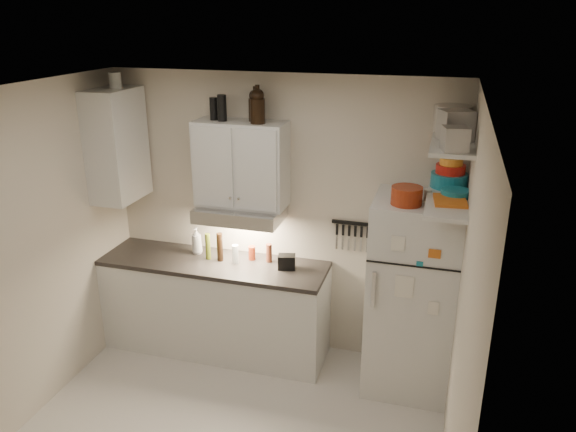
# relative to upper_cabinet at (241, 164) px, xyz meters

# --- Properties ---
(ceiling) EXTENTS (3.20, 3.00, 0.02)m
(ceiling) POSITION_rel_upper_cabinet_xyz_m (0.30, -1.33, 0.78)
(ceiling) COLOR silver
(ceiling) RESTS_ON ground
(back_wall) EXTENTS (3.20, 0.02, 2.60)m
(back_wall) POSITION_rel_upper_cabinet_xyz_m (0.30, 0.18, -0.53)
(back_wall) COLOR beige
(back_wall) RESTS_ON ground
(left_wall) EXTENTS (0.02, 3.00, 2.60)m
(left_wall) POSITION_rel_upper_cabinet_xyz_m (-1.31, -1.33, -0.53)
(left_wall) COLOR beige
(left_wall) RESTS_ON ground
(right_wall) EXTENTS (0.02, 3.00, 2.60)m
(right_wall) POSITION_rel_upper_cabinet_xyz_m (1.91, -1.33, -0.53)
(right_wall) COLOR beige
(right_wall) RESTS_ON ground
(base_cabinet) EXTENTS (2.10, 0.60, 0.88)m
(base_cabinet) POSITION_rel_upper_cabinet_xyz_m (-0.25, -0.14, -1.39)
(base_cabinet) COLOR silver
(base_cabinet) RESTS_ON floor
(countertop) EXTENTS (2.10, 0.62, 0.04)m
(countertop) POSITION_rel_upper_cabinet_xyz_m (-0.25, -0.14, -0.93)
(countertop) COLOR #282422
(countertop) RESTS_ON base_cabinet
(upper_cabinet) EXTENTS (0.80, 0.33, 0.75)m
(upper_cabinet) POSITION_rel_upper_cabinet_xyz_m (0.00, 0.00, 0.00)
(upper_cabinet) COLOR silver
(upper_cabinet) RESTS_ON back_wall
(side_cabinet) EXTENTS (0.33, 0.55, 1.00)m
(side_cabinet) POSITION_rel_upper_cabinet_xyz_m (-1.14, -0.14, 0.12)
(side_cabinet) COLOR silver
(side_cabinet) RESTS_ON left_wall
(range_hood) EXTENTS (0.76, 0.46, 0.12)m
(range_hood) POSITION_rel_upper_cabinet_xyz_m (0.00, -0.06, -0.44)
(range_hood) COLOR silver
(range_hood) RESTS_ON back_wall
(fridge) EXTENTS (0.70, 0.68, 1.70)m
(fridge) POSITION_rel_upper_cabinet_xyz_m (1.55, -0.18, -0.98)
(fridge) COLOR silver
(fridge) RESTS_ON floor
(shelf_hi) EXTENTS (0.30, 0.95, 0.03)m
(shelf_hi) POSITION_rel_upper_cabinet_xyz_m (1.75, -0.31, 0.38)
(shelf_hi) COLOR silver
(shelf_hi) RESTS_ON right_wall
(shelf_lo) EXTENTS (0.30, 0.95, 0.03)m
(shelf_lo) POSITION_rel_upper_cabinet_xyz_m (1.75, -0.31, -0.07)
(shelf_lo) COLOR silver
(shelf_lo) RESTS_ON right_wall
(knife_strip) EXTENTS (0.42, 0.02, 0.03)m
(knife_strip) POSITION_rel_upper_cabinet_xyz_m (1.00, 0.15, -0.51)
(knife_strip) COLOR black
(knife_strip) RESTS_ON back_wall
(dutch_oven) EXTENTS (0.26, 0.26, 0.14)m
(dutch_oven) POSITION_rel_upper_cabinet_xyz_m (1.46, -0.33, -0.06)
(dutch_oven) COLOR maroon
(dutch_oven) RESTS_ON fridge
(book_stack) EXTENTS (0.26, 0.31, 0.10)m
(book_stack) POSITION_rel_upper_cabinet_xyz_m (1.77, -0.41, -0.08)
(book_stack) COLOR #D2641A
(book_stack) RESTS_ON fridge
(spice_jar) EXTENTS (0.07, 0.07, 0.10)m
(spice_jar) POSITION_rel_upper_cabinet_xyz_m (1.60, -0.21, -0.08)
(spice_jar) COLOR silver
(spice_jar) RESTS_ON fridge
(stock_pot) EXTENTS (0.31, 0.31, 0.20)m
(stock_pot) POSITION_rel_upper_cabinet_xyz_m (1.73, -0.04, 0.49)
(stock_pot) COLOR silver
(stock_pot) RESTS_ON shelf_hi
(tin_a) EXTENTS (0.27, 0.26, 0.21)m
(tin_a) POSITION_rel_upper_cabinet_xyz_m (1.76, -0.34, 0.50)
(tin_a) COLOR #AAAAAD
(tin_a) RESTS_ON shelf_hi
(tin_b) EXTENTS (0.19, 0.19, 0.16)m
(tin_b) POSITION_rel_upper_cabinet_xyz_m (1.76, -0.67, 0.47)
(tin_b) COLOR #AAAAAD
(tin_b) RESTS_ON shelf_hi
(bowl_teal) EXTENTS (0.28, 0.28, 0.11)m
(bowl_teal) POSITION_rel_upper_cabinet_xyz_m (1.75, -0.03, 0.01)
(bowl_teal) COLOR teal
(bowl_teal) RESTS_ON shelf_lo
(bowl_orange) EXTENTS (0.23, 0.23, 0.07)m
(bowl_orange) POSITION_rel_upper_cabinet_xyz_m (1.76, -0.03, 0.10)
(bowl_orange) COLOR red
(bowl_orange) RESTS_ON bowl_teal
(bowl_yellow) EXTENTS (0.18, 0.18, 0.06)m
(bowl_yellow) POSITION_rel_upper_cabinet_xyz_m (1.76, -0.03, 0.16)
(bowl_yellow) COLOR orange
(bowl_yellow) RESTS_ON bowl_orange
(plates) EXTENTS (0.22, 0.22, 0.05)m
(plates) POSITION_rel_upper_cabinet_xyz_m (1.81, -0.27, -0.02)
(plates) COLOR teal
(plates) RESTS_ON shelf_lo
(growler_a) EXTENTS (0.15, 0.15, 0.27)m
(growler_a) POSITION_rel_upper_cabinet_xyz_m (0.12, 0.05, 0.51)
(growler_a) COLOR black
(growler_a) RESTS_ON upper_cabinet
(growler_b) EXTENTS (0.13, 0.13, 0.29)m
(growler_b) POSITION_rel_upper_cabinet_xyz_m (0.18, -0.05, 0.52)
(growler_b) COLOR black
(growler_b) RESTS_ON upper_cabinet
(thermos_a) EXTENTS (0.10, 0.10, 0.22)m
(thermos_a) POSITION_rel_upper_cabinet_xyz_m (-0.15, -0.03, 0.49)
(thermos_a) COLOR black
(thermos_a) RESTS_ON upper_cabinet
(thermos_b) EXTENTS (0.07, 0.07, 0.19)m
(thermos_b) POSITION_rel_upper_cabinet_xyz_m (-0.24, -0.01, 0.47)
(thermos_b) COLOR black
(thermos_b) RESTS_ON upper_cabinet
(side_jar) EXTENTS (0.13, 0.13, 0.14)m
(side_jar) POSITION_rel_upper_cabinet_xyz_m (-1.10, -0.12, 0.69)
(side_jar) COLOR silver
(side_jar) RESTS_ON side_cabinet
(soap_bottle) EXTENTS (0.11, 0.11, 0.29)m
(soap_bottle) POSITION_rel_upper_cabinet_xyz_m (-0.47, -0.01, -0.76)
(soap_bottle) COLOR silver
(soap_bottle) RESTS_ON countertop
(pepper_mill) EXTENTS (0.06, 0.06, 0.17)m
(pepper_mill) POSITION_rel_upper_cabinet_xyz_m (0.24, -0.00, -0.82)
(pepper_mill) COLOR brown
(pepper_mill) RESTS_ON countertop
(oil_bottle) EXTENTS (0.06, 0.06, 0.25)m
(oil_bottle) POSITION_rel_upper_cabinet_xyz_m (-0.32, -0.10, -0.78)
(oil_bottle) COLOR #5C6B1A
(oil_bottle) RESTS_ON countertop
(vinegar_bottle) EXTENTS (0.07, 0.07, 0.27)m
(vinegar_bottle) POSITION_rel_upper_cabinet_xyz_m (-0.19, -0.10, -0.77)
(vinegar_bottle) COLOR black
(vinegar_bottle) RESTS_ON countertop
(clear_bottle) EXTENTS (0.07, 0.07, 0.17)m
(clear_bottle) POSITION_rel_upper_cabinet_xyz_m (-0.04, -0.11, -0.82)
(clear_bottle) COLOR silver
(clear_bottle) RESTS_ON countertop
(red_jar) EXTENTS (0.08, 0.08, 0.13)m
(red_jar) POSITION_rel_upper_cabinet_xyz_m (0.08, 0.00, -0.84)
(red_jar) COLOR maroon
(red_jar) RESTS_ON countertop
(caddy) EXTENTS (0.17, 0.14, 0.13)m
(caddy) POSITION_rel_upper_cabinet_xyz_m (0.44, -0.09, -0.84)
(caddy) COLOR black
(caddy) RESTS_ON countertop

